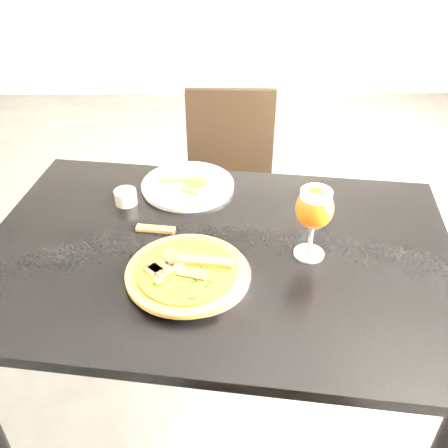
{
  "coord_description": "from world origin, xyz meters",
  "views": [
    {
      "loc": [
        0.16,
        -0.99,
        1.54
      ],
      "look_at": [
        0.17,
        -0.0,
        0.83
      ],
      "focal_mm": 40.0,
      "sensor_mm": 36.0,
      "label": 1
    }
  ],
  "objects_px": {
    "chair_far": "(230,185)",
    "dining_table": "(217,275)",
    "pizza": "(187,272)",
    "beer_glass": "(314,209)"
  },
  "relations": [
    {
      "from": "chair_far",
      "to": "dining_table",
      "type": "bearing_deg",
      "value": -91.63
    },
    {
      "from": "pizza",
      "to": "beer_glass",
      "type": "distance_m",
      "value": 0.33
    },
    {
      "from": "pizza",
      "to": "beer_glass",
      "type": "height_order",
      "value": "beer_glass"
    },
    {
      "from": "pizza",
      "to": "dining_table",
      "type": "bearing_deg",
      "value": 59.74
    },
    {
      "from": "beer_glass",
      "to": "dining_table",
      "type": "bearing_deg",
      "value": 173.39
    },
    {
      "from": "dining_table",
      "to": "pizza",
      "type": "xyz_separation_m",
      "value": [
        -0.07,
        -0.12,
        0.11
      ]
    },
    {
      "from": "dining_table",
      "to": "chair_far",
      "type": "xyz_separation_m",
      "value": [
        0.05,
        0.8,
        -0.2
      ]
    },
    {
      "from": "dining_table",
      "to": "pizza",
      "type": "height_order",
      "value": "pizza"
    },
    {
      "from": "pizza",
      "to": "chair_far",
      "type": "bearing_deg",
      "value": 82.59
    },
    {
      "from": "pizza",
      "to": "beer_glass",
      "type": "xyz_separation_m",
      "value": [
        0.3,
        0.09,
        0.11
      ]
    }
  ]
}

